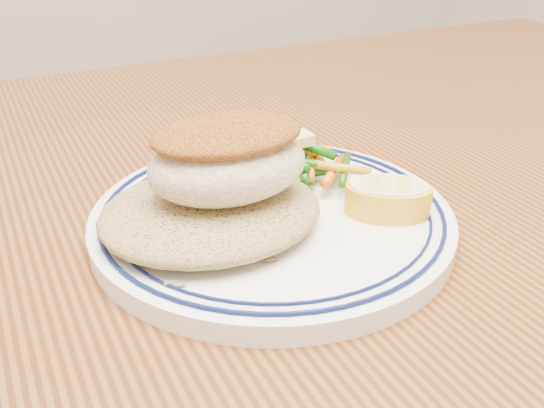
{
  "coord_description": "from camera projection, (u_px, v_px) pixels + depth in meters",
  "views": [
    {
      "loc": [
        -0.19,
        -0.38,
        0.97
      ],
      "look_at": [
        -0.02,
        -0.04,
        0.77
      ],
      "focal_mm": 40.0,
      "sensor_mm": 36.0,
      "label": 1
    }
  ],
  "objects": [
    {
      "name": "dining_table",
      "position": [
        268.0,
        301.0,
        0.52
      ],
      "size": [
        1.5,
        0.9,
        0.75
      ],
      "color": "#4D260F",
      "rests_on": "ground"
    },
    {
      "name": "plate",
      "position": [
        272.0,
        217.0,
        0.44
      ],
      "size": [
        0.26,
        0.26,
        0.02
      ],
      "color": "white",
      "rests_on": "dining_table"
    },
    {
      "name": "rice_pilaf",
      "position": [
        211.0,
        207.0,
        0.41
      ],
      "size": [
        0.15,
        0.13,
        0.03
      ],
      "primitive_type": "ellipsoid",
      "color": "olive",
      "rests_on": "plate"
    },
    {
      "name": "fish_fillet",
      "position": [
        228.0,
        157.0,
        0.39
      ],
      "size": [
        0.11,
        0.08,
        0.05
      ],
      "color": "beige",
      "rests_on": "rice_pilaf"
    },
    {
      "name": "vegetable_pile",
      "position": [
        296.0,
        164.0,
        0.47
      ],
      "size": [
        0.1,
        0.1,
        0.03
      ],
      "color": "#15580B",
      "rests_on": "plate"
    },
    {
      "name": "butter_pat",
      "position": [
        297.0,
        139.0,
        0.47
      ],
      "size": [
        0.02,
        0.02,
        0.01
      ],
      "primitive_type": "cube",
      "rotation": [
        0.0,
        0.0,
        0.02
      ],
      "color": "#E7D671",
      "rests_on": "vegetable_pile"
    },
    {
      "name": "lemon_wedge",
      "position": [
        388.0,
        197.0,
        0.42
      ],
      "size": [
        0.08,
        0.08,
        0.02
      ],
      "color": "yellow",
      "rests_on": "plate"
    }
  ]
}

